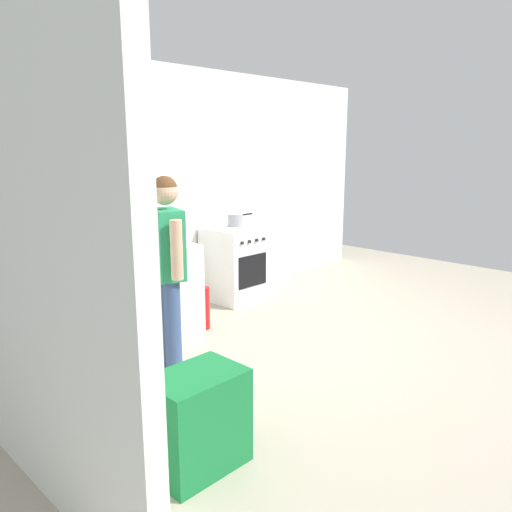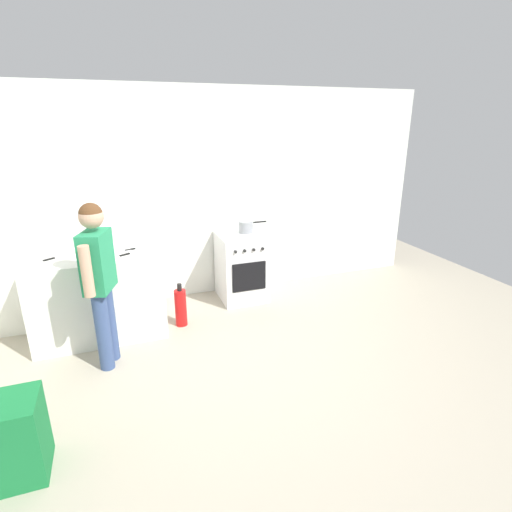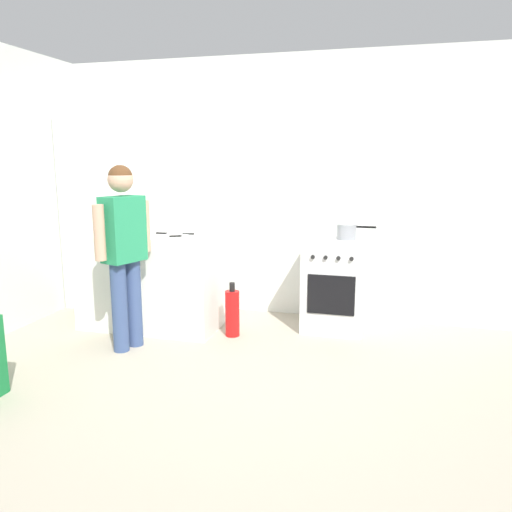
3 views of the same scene
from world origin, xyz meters
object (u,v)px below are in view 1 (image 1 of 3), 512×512
Objects in this scene: knife_carving at (137,246)px; knife_paring at (158,246)px; pot at (235,220)px; recycling_crate_lower at (198,443)px; knife_chef at (157,242)px; fire_extinguisher at (203,307)px; oven_left at (234,264)px; knife_utility at (77,256)px; person at (167,259)px; recycling_crate_upper at (196,398)px.

knife_paring is (0.13, -0.12, 0.00)m from knife_carving.
pot is 1.65m from knife_carving.
knife_carving is at bearing 66.18° from recycling_crate_lower.
fire_extinguisher is at bearing -23.35° from knife_chef.
fire_extinguisher is at bearing -151.22° from oven_left.
knife_paring is (-0.11, -0.17, 0.00)m from knife_chef.
pot reaches higher than knife_paring.
knife_utility and knife_paring have the same top height.
oven_left is at bearing 28.78° from fire_extinguisher.
knife_paring is (-1.46, -0.55, -0.02)m from pot.
pot is 2.03m from person.
pot reaches higher than knife_chef.
recycling_crate_upper is (-1.03, -1.82, -0.48)m from knife_chef.
oven_left is 1.70× the size of fire_extinguisher.
recycling_crate_upper is (-2.29, -2.13, -0.01)m from oven_left.
knife_utility is at bearing 82.52° from recycling_crate_upper.
knife_utility is (-2.06, -0.36, 0.48)m from oven_left.
oven_left is at bearing 42.96° from recycling_crate_lower.
knife_paring is at bearing -179.51° from fire_extinguisher.
knife_chef is at bearing 60.88° from person.
knife_utility is 0.44× the size of recycling_crate_upper.
fire_extinguisher reaches higher than recycling_crate_lower.
person reaches higher than recycling_crate_upper.
oven_left is at bearing 31.27° from person.
knife_paring reaches higher than recycling_crate_lower.
knife_carving and knife_chef have the same top height.
knife_paring is 0.39× the size of fire_extinguisher.
knife_paring is at bearing 62.49° from person.
oven_left reaches higher than recycling_crate_upper.
pot is 1.09× the size of knife_carving.
oven_left is at bearing 13.87° from knife_chef.
knife_chef is at bearing -166.13° from oven_left.
person reaches higher than fire_extinguisher.
fire_extinguisher is (-0.96, -0.55, -0.71)m from pot.
oven_left reaches higher than recycling_crate_lower.
oven_left is 1.38m from knife_chef.
knife_paring is (-1.37, -0.48, 0.48)m from oven_left.
knife_carving reaches higher than recycling_crate_lower.
fire_extinguisher is at bearing -10.60° from knife_carving.
recycling_crate_lower is at bearing -137.25° from pot.
knife_utility is at bearing 123.48° from person.
person is (-1.64, -1.00, 0.48)m from oven_left.
knife_chef is 0.21m from knife_paring.
pot is (0.09, 0.07, 0.50)m from oven_left.
knife_carving is at bearing 66.18° from recycling_crate_upper.
oven_left is 4.34× the size of knife_paring.
knife_carving is 0.55m from knife_utility.
knife_utility is at bearing 170.17° from knife_paring.
knife_paring is 1.95m from recycling_crate_upper.
person is at bearing -117.51° from knife_paring.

